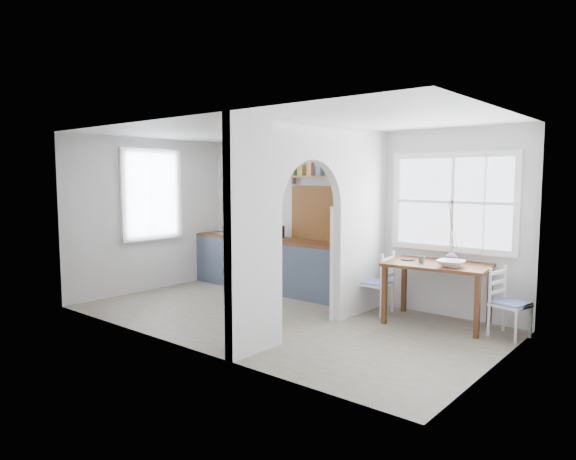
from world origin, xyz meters
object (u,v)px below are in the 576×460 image
Objects in this scene: chair_left at (375,282)px; vase at (451,256)px; dining_table at (437,294)px; kettle at (350,239)px; chair_right at (510,303)px.

vase is (0.99, 0.27, 0.45)m from chair_left.
kettle is at bearing 170.00° from dining_table.
chair_right is 5.12× the size of vase.
chair_left is at bearing -164.85° from vase.
chair_right is (0.92, 0.01, 0.02)m from dining_table.
kettle is 1.36× the size of vase.
vase reaches higher than chair_left.
chair_left is 1.83m from chair_right.
vase is (0.09, 0.23, 0.49)m from dining_table.
kettle is (-2.34, 0.06, 0.59)m from chair_right.
kettle is (-0.51, 0.11, 0.57)m from chair_left.
kettle is at bearing -174.04° from vase.
chair_right is at bearing -14.44° from vase.
vase is at bearing 87.83° from chair_right.
chair_left is 0.77m from kettle.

